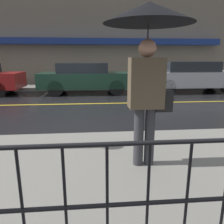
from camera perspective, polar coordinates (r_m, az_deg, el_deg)
ground_plane at (r=8.20m, az=-9.89°, el=2.07°), size 80.00×80.00×0.00m
sidewalk_near at (r=3.27m, az=-17.40°, el=-15.73°), size 28.00×3.15×0.14m
sidewalk_far at (r=12.77m, az=-8.26°, el=6.64°), size 28.00×1.98×0.14m
lane_marking at (r=8.20m, az=-9.89°, el=2.10°), size 25.20×0.12×0.01m
building_storefront at (r=13.88m, az=-8.50°, el=20.44°), size 28.00×0.85×6.61m
pedestrian at (r=2.98m, az=9.42°, el=18.61°), size 1.15×1.15×2.19m
car_dark_green at (r=10.58m, az=-6.86°, el=8.93°), size 4.37×1.77×1.44m
car_silver at (r=11.64m, az=19.90°, el=8.80°), size 4.75×1.87×1.50m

